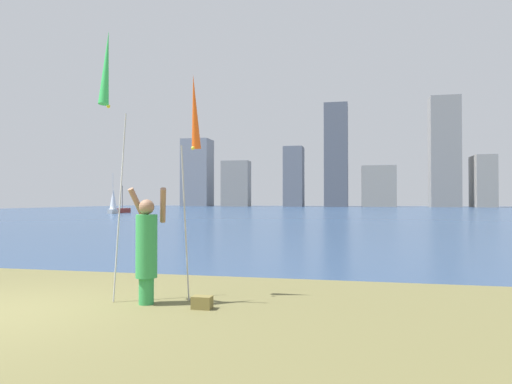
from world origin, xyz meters
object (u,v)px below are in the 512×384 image
kite_flag_right (194,117)px  bag (202,302)px  sailboat_1 (113,202)px  person (147,247)px  sailboat_2 (122,210)px  kite_flag_left (107,75)px

kite_flag_right → bag: 3.06m
bag → sailboat_1: size_ratio=0.06×
bag → sailboat_1: 50.55m
person → sailboat_2: 53.25m
person → kite_flag_left: size_ratio=0.43×
kite_flag_left → bag: 3.82m
kite_flag_left → kite_flag_right: bearing=36.3°
bag → sailboat_2: (-26.59, 46.79, 0.22)m
person → sailboat_1: 49.95m
person → kite_flag_right: (0.57, 0.60, 2.14)m
kite_flag_right → sailboat_2: size_ratio=1.10×
kite_flag_left → bag: size_ratio=14.49×
bag → person: bearing=173.0°
kite_flag_left → sailboat_2: (-25.05, 46.91, -3.27)m
kite_flag_left → sailboat_1: sailboat_1 is taller
person → sailboat_2: (-25.62, 46.67, -0.59)m
sailboat_2 → kite_flag_right: bearing=-60.4°
kite_flag_left → kite_flag_right: 1.52m
bag → kite_flag_right: bearing=118.4°
bag → sailboat_2: sailboat_2 is taller
bag → kite_flag_left: bearing=-175.5°
kite_flag_left → sailboat_2: bearing=118.1°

